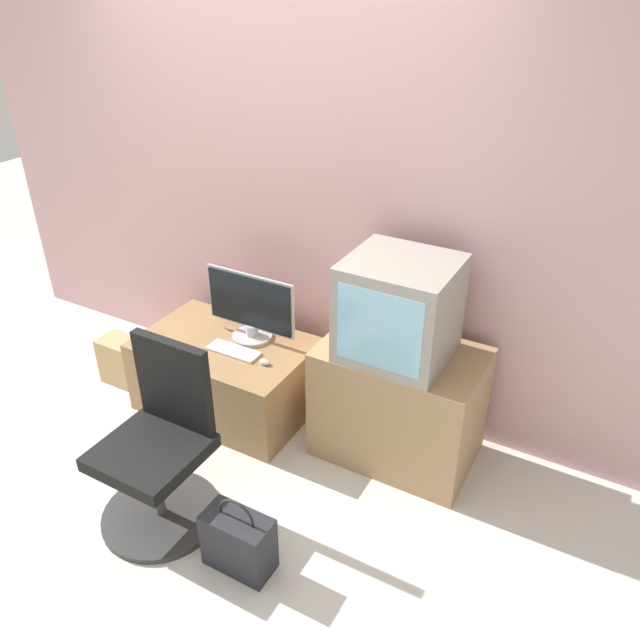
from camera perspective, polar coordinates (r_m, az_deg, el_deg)
The scene contains 11 objects.
ground_plane at distance 3.41m, azimuth -15.61°, elevation -15.64°, with size 12.00×12.00×0.00m, color beige.
wall_back at distance 3.61m, azimuth -3.84°, elevation 12.54°, with size 4.40×0.05×2.60m.
desk at distance 3.80m, azimuth -8.51°, elevation -4.92°, with size 1.00×0.65×0.45m.
side_stand at distance 3.39m, azimuth 7.19°, elevation -7.55°, with size 0.84×0.54×0.66m.
main_monitor at distance 3.60m, azimuth -6.36°, elevation 1.15°, with size 0.58×0.24×0.41m.
keyboard at distance 3.57m, azimuth -7.91°, elevation -2.82°, with size 0.31×0.12×0.01m.
mouse at distance 3.44m, azimuth -5.10°, elevation -3.85°, with size 0.06×0.04×0.03m.
crt_tv at distance 3.05m, azimuth 7.24°, elevation 1.00°, with size 0.52×0.48×0.51m.
office_chair at distance 3.10m, azimuth -14.39°, elevation -11.70°, with size 0.58×0.58×0.91m.
cardboard_box_lower at distance 4.19m, azimuth -17.34°, elevation -3.67°, with size 0.32×0.18×0.31m.
handbag at distance 2.95m, azimuth -7.45°, elevation -19.42°, with size 0.31×0.16×0.40m.
Camera 1 is at (1.89, -1.56, 2.38)m, focal length 35.00 mm.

